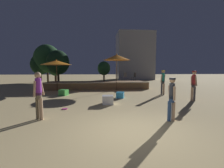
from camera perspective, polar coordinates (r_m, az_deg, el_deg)
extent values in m
plane|color=tan|center=(4.87, 6.87, -17.56)|extent=(120.00, 120.00, 0.00)
cube|color=olive|center=(15.77, -6.05, -0.38)|extent=(10.30, 3.15, 0.64)
cube|color=#CCB793|center=(14.21, -6.14, 0.45)|extent=(10.30, 0.12, 0.08)
cylinder|color=brown|center=(14.57, -20.24, 2.22)|extent=(0.05, 0.05, 2.35)
cone|color=orange|center=(14.56, -20.42, 7.66)|extent=(2.71, 2.71, 0.41)
sphere|color=orange|center=(14.58, -20.45, 8.62)|extent=(0.08, 0.08, 0.08)
cylinder|color=brown|center=(13.89, 1.81, 3.32)|extent=(0.05, 0.05, 2.79)
cone|color=orange|center=(13.93, 1.83, 10.09)|extent=(2.44, 2.44, 0.50)
sphere|color=orange|center=(13.96, 1.83, 11.28)|extent=(0.08, 0.08, 0.08)
cube|color=#4CC651|center=(11.76, -17.96, -3.09)|extent=(0.70, 0.70, 0.43)
cube|color=white|center=(8.36, -1.62, -6.03)|extent=(0.63, 0.63, 0.48)
cube|color=#2D9EDB|center=(10.18, 3.15, -4.19)|extent=(0.61, 0.61, 0.41)
cylinder|color=#72664C|center=(6.47, -26.51, -8.35)|extent=(0.13, 0.13, 0.84)
cylinder|color=tan|center=(6.34, -25.39, -8.57)|extent=(0.13, 0.13, 0.84)
cylinder|color=#72664C|center=(6.31, -26.14, -4.02)|extent=(0.22, 0.22, 0.24)
cylinder|color=purple|center=(6.26, -26.27, -0.92)|extent=(0.22, 0.22, 0.65)
cylinder|color=tan|center=(6.15, -27.44, -1.71)|extent=(0.14, 0.17, 0.58)
cylinder|color=tan|center=(6.39, -25.10, -1.37)|extent=(0.16, 0.22, 0.58)
sphere|color=tan|center=(6.24, -26.44, 3.08)|extent=(0.23, 0.23, 0.23)
cylinder|color=#3F3F47|center=(12.18, 18.39, -1.76)|extent=(0.13, 0.13, 0.88)
cylinder|color=tan|center=(12.07, 19.10, -1.84)|extent=(0.13, 0.13, 0.88)
cylinder|color=#3F3F47|center=(12.08, 18.81, 0.64)|extent=(0.23, 0.23, 0.24)
cylinder|color=teal|center=(12.05, 18.87, 2.33)|extent=(0.23, 0.23, 0.67)
cylinder|color=tan|center=(11.91, 18.34, 1.99)|extent=(0.21, 0.17, 0.60)
cylinder|color=tan|center=(12.21, 19.36, 2.03)|extent=(0.17, 0.14, 0.60)
sphere|color=tan|center=(12.04, 18.93, 4.49)|extent=(0.24, 0.24, 0.24)
cylinder|color=#D8D14C|center=(12.04, 18.94, 4.83)|extent=(0.26, 0.26, 0.07)
cylinder|color=#3F3F47|center=(10.55, 28.89, -3.27)|extent=(0.13, 0.13, 0.86)
cylinder|color=tan|center=(10.43, 28.15, -3.33)|extent=(0.13, 0.13, 0.86)
cylinder|color=#3F3F47|center=(10.43, 28.65, -0.53)|extent=(0.22, 0.22, 0.24)
cylinder|color=#B22D33|center=(10.41, 28.73, 1.38)|extent=(0.22, 0.22, 0.66)
cylinder|color=tan|center=(10.55, 28.06, 1.09)|extent=(0.09, 0.12, 0.59)
cylinder|color=tan|center=(10.28, 29.38, 0.93)|extent=(0.10, 0.19, 0.59)
sphere|color=tan|center=(10.39, 28.84, 3.84)|extent=(0.23, 0.23, 0.23)
cylinder|color=#B22D33|center=(10.39, 28.86, 4.22)|extent=(0.26, 0.26, 0.07)
cylinder|color=tan|center=(6.08, 22.28, -9.51)|extent=(0.13, 0.13, 0.74)
cylinder|color=#2D4C7F|center=(6.01, 20.98, -9.65)|extent=(0.13, 0.13, 0.74)
cylinder|color=#2D4C7F|center=(5.95, 21.79, -5.36)|extent=(0.19, 0.19, 0.24)
cylinder|color=#333842|center=(5.90, 21.89, -2.45)|extent=(0.19, 0.19, 0.57)
cylinder|color=tan|center=(6.04, 21.10, -2.93)|extent=(0.09, 0.17, 0.51)
cylinder|color=tan|center=(5.78, 22.66, -3.35)|extent=(0.09, 0.10, 0.51)
sphere|color=tan|center=(5.86, 22.02, 1.30)|extent=(0.20, 0.20, 0.20)
cylinder|color=#333842|center=(5.86, 22.04, 1.89)|extent=(0.22, 0.22, 0.07)
cylinder|color=#2D3338|center=(15.75, 7.44, 1.89)|extent=(0.02, 0.02, 0.45)
cylinder|color=#2D3338|center=(15.51, 8.08, 1.82)|extent=(0.02, 0.02, 0.45)
cylinder|color=#2D3338|center=(15.93, 8.32, 1.91)|extent=(0.02, 0.02, 0.45)
cylinder|color=#2D3338|center=(15.69, 8.97, 1.85)|extent=(0.02, 0.02, 0.45)
cylinder|color=#2D3338|center=(15.71, 8.21, 2.69)|extent=(0.40, 0.40, 0.02)
cube|color=#2D3338|center=(15.80, 8.72, 3.51)|extent=(0.16, 0.34, 0.45)
cylinder|color=#47474C|center=(16.09, 4.73, 1.98)|extent=(0.02, 0.02, 0.45)
cylinder|color=#47474C|center=(15.90, 3.89, 1.95)|extent=(0.02, 0.02, 0.45)
cylinder|color=#47474C|center=(15.86, 5.41, 1.93)|extent=(0.02, 0.02, 0.45)
cylinder|color=#47474C|center=(15.67, 4.56, 1.89)|extent=(0.02, 0.02, 0.45)
cylinder|color=#47474C|center=(15.87, 4.65, 2.75)|extent=(0.40, 0.40, 0.02)
cube|color=#47474C|center=(15.73, 5.05, 3.54)|extent=(0.33, 0.20, 0.45)
cylinder|color=#E54C99|center=(7.68, -17.55, -9.01)|extent=(0.27, 0.27, 0.03)
cylinder|color=#3D2B1C|center=(25.18, -23.24, 2.74)|extent=(0.28, 0.28, 1.86)
ellipsoid|color=#1E4223|center=(25.22, -23.47, 8.84)|extent=(3.90, 3.90, 4.29)
cylinder|color=#3D2B1C|center=(25.83, -3.08, 2.50)|extent=(0.28, 0.28, 1.21)
ellipsoid|color=#1E4223|center=(25.80, -3.10, 6.00)|extent=(2.16, 2.16, 2.37)
cylinder|color=#3D2B1C|center=(22.12, -19.72, 2.17)|extent=(0.28, 0.28, 1.56)
ellipsoid|color=black|center=(22.12, -19.89, 7.74)|extent=(3.04, 3.04, 3.35)
cylinder|color=#3D2B1C|center=(25.55, -25.46, 2.24)|extent=(0.28, 0.28, 1.46)
ellipsoid|color=black|center=(25.53, -25.65, 6.74)|extent=(2.83, 2.83, 3.12)
cylinder|color=#3D2B1C|center=(24.18, -20.69, 2.02)|extent=(0.28, 0.28, 1.26)
ellipsoid|color=#1E4223|center=(24.15, -20.82, 5.88)|extent=(2.22, 2.22, 2.44)
cube|color=gray|center=(30.84, 8.52, 10.33)|extent=(6.96, 4.94, 9.18)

